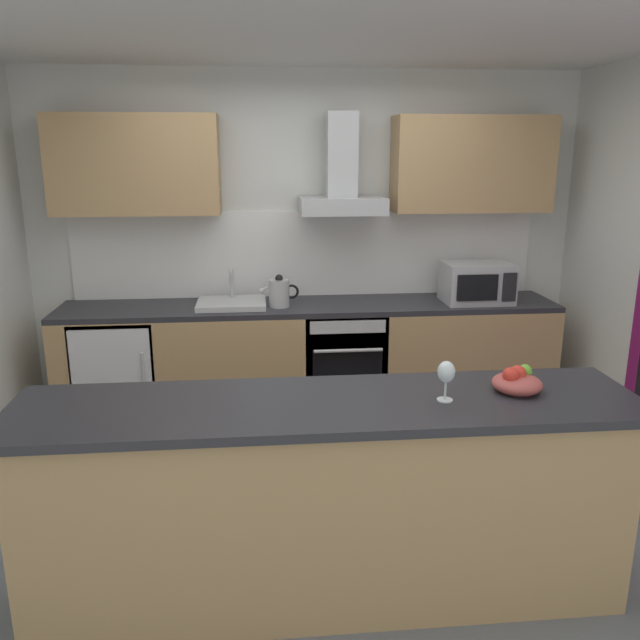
# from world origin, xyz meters

# --- Properties ---
(ground) EXTENTS (5.20, 4.46, 0.02)m
(ground) POSITION_xyz_m (0.00, 0.00, -0.01)
(ground) COLOR slate
(ceiling) EXTENTS (5.20, 4.46, 0.02)m
(ceiling) POSITION_xyz_m (0.00, 0.00, 2.61)
(ceiling) COLOR white
(wall_back) EXTENTS (5.20, 0.12, 2.60)m
(wall_back) POSITION_xyz_m (0.00, 1.79, 1.30)
(wall_back) COLOR silver
(wall_back) RESTS_ON ground
(backsplash_tile) EXTENTS (3.57, 0.02, 0.66)m
(backsplash_tile) POSITION_xyz_m (0.00, 1.72, 1.23)
(backsplash_tile) COLOR white
(counter_back) EXTENTS (3.70, 0.60, 0.90)m
(counter_back) POSITION_xyz_m (0.00, 1.41, 0.45)
(counter_back) COLOR tan
(counter_back) RESTS_ON ground
(counter_island) EXTENTS (2.71, 0.64, 0.97)m
(counter_island) POSITION_xyz_m (-0.09, -0.67, 0.49)
(counter_island) COLOR tan
(counter_island) RESTS_ON ground
(upper_cabinets) EXTENTS (3.65, 0.32, 0.70)m
(upper_cabinets) POSITION_xyz_m (0.00, 1.56, 1.91)
(upper_cabinets) COLOR tan
(oven) EXTENTS (0.60, 0.62, 0.80)m
(oven) POSITION_xyz_m (0.24, 1.39, 0.46)
(oven) COLOR slate
(oven) RESTS_ON ground
(refrigerator) EXTENTS (0.58, 0.60, 0.85)m
(refrigerator) POSITION_xyz_m (-1.41, 1.38, 0.43)
(refrigerator) COLOR white
(refrigerator) RESTS_ON ground
(microwave) EXTENTS (0.50, 0.38, 0.30)m
(microwave) POSITION_xyz_m (1.26, 1.36, 1.05)
(microwave) COLOR #B7BABC
(microwave) RESTS_ON counter_back
(sink) EXTENTS (0.50, 0.40, 0.26)m
(sink) POSITION_xyz_m (-0.58, 1.40, 0.93)
(sink) COLOR silver
(sink) RESTS_ON counter_back
(kettle) EXTENTS (0.29, 0.15, 0.24)m
(kettle) POSITION_xyz_m (-0.23, 1.35, 1.01)
(kettle) COLOR #B7BABC
(kettle) RESTS_ON counter_back
(range_hood) EXTENTS (0.62, 0.45, 0.72)m
(range_hood) POSITION_xyz_m (0.24, 1.52, 1.79)
(range_hood) COLOR #B7BABC
(wine_glass) EXTENTS (0.08, 0.08, 0.18)m
(wine_glass) POSITION_xyz_m (0.41, -0.71, 1.09)
(wine_glass) COLOR silver
(wine_glass) RESTS_ON counter_island
(fruit_bowl) EXTENTS (0.22, 0.22, 0.13)m
(fruit_bowl) POSITION_xyz_m (0.75, -0.64, 1.01)
(fruit_bowl) COLOR #B24C47
(fruit_bowl) RESTS_ON counter_island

